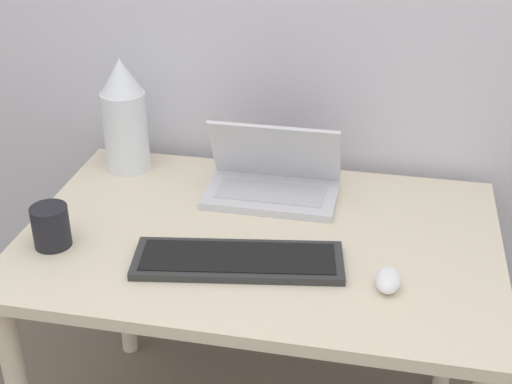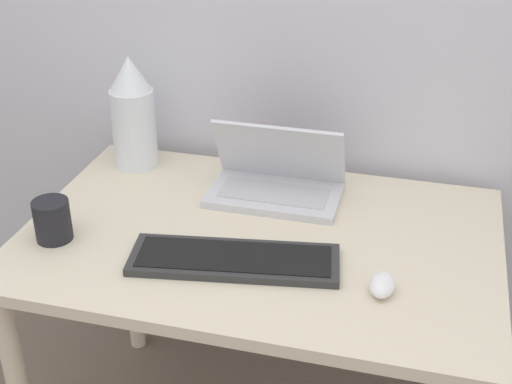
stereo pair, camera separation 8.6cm
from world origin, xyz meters
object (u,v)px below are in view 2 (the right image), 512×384
(mug, at_px, (52,220))
(mouse, at_px, (382,285))
(vase, at_px, (133,113))
(keyboard, at_px, (234,260))
(laptop, at_px, (276,180))

(mug, bearing_deg, mouse, -1.07)
(vase, bearing_deg, mug, -94.06)
(keyboard, height_order, mouse, mouse)
(mug, bearing_deg, laptop, 36.92)
(keyboard, relative_size, vase, 1.52)
(mouse, height_order, vase, vase)
(mouse, relative_size, mug, 0.87)
(laptop, height_order, mug, laptop)
(vase, bearing_deg, laptop, -10.05)
(keyboard, bearing_deg, mug, -178.84)
(laptop, distance_m, vase, 0.45)
(laptop, height_order, vase, vase)
(mouse, distance_m, vase, 0.87)
(mouse, bearing_deg, mug, 178.93)
(laptop, distance_m, keyboard, 0.34)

